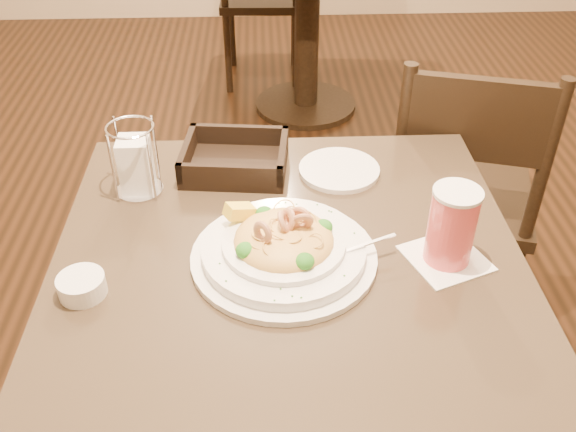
{
  "coord_description": "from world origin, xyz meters",
  "views": [
    {
      "loc": [
        -0.04,
        -0.94,
        1.56
      ],
      "look_at": [
        0.0,
        0.02,
        0.84
      ],
      "focal_mm": 40.0,
      "sensor_mm": 36.0,
      "label": 1
    }
  ],
  "objects_px": {
    "drink_glass": "(452,227)",
    "pasta_bowl": "(284,247)",
    "side_plate": "(339,170)",
    "dining_chair_near": "(460,192)",
    "background_table": "(307,9)",
    "main_table": "(288,342)",
    "napkin_caddy": "(136,164)",
    "bread_basket": "(235,161)",
    "butter_ramekin": "(82,286)"
  },
  "relations": [
    {
      "from": "main_table",
      "to": "drink_glass",
      "type": "bearing_deg",
      "value": -4.29
    },
    {
      "from": "pasta_bowl",
      "to": "bread_basket",
      "type": "relative_size",
      "value": 1.55
    },
    {
      "from": "pasta_bowl",
      "to": "napkin_caddy",
      "type": "distance_m",
      "value": 0.39
    },
    {
      "from": "main_table",
      "to": "pasta_bowl",
      "type": "height_order",
      "value": "pasta_bowl"
    },
    {
      "from": "background_table",
      "to": "dining_chair_near",
      "type": "bearing_deg",
      "value": -77.32
    },
    {
      "from": "pasta_bowl",
      "to": "side_plate",
      "type": "xyz_separation_m",
      "value": [
        0.14,
        0.3,
        -0.03
      ]
    },
    {
      "from": "drink_glass",
      "to": "napkin_caddy",
      "type": "distance_m",
      "value": 0.66
    },
    {
      "from": "butter_ramekin",
      "to": "dining_chair_near",
      "type": "bearing_deg",
      "value": 36.6
    },
    {
      "from": "pasta_bowl",
      "to": "drink_glass",
      "type": "xyz_separation_m",
      "value": [
        0.31,
        -0.01,
        0.05
      ]
    },
    {
      "from": "dining_chair_near",
      "to": "side_plate",
      "type": "bearing_deg",
      "value": 51.93
    },
    {
      "from": "pasta_bowl",
      "to": "side_plate",
      "type": "distance_m",
      "value": 0.33
    },
    {
      "from": "drink_glass",
      "to": "bread_basket",
      "type": "bearing_deg",
      "value": 140.43
    },
    {
      "from": "main_table",
      "to": "side_plate",
      "type": "bearing_deg",
      "value": 66.07
    },
    {
      "from": "background_table",
      "to": "napkin_caddy",
      "type": "xyz_separation_m",
      "value": [
        -0.5,
        -1.87,
        0.31
      ]
    },
    {
      "from": "bread_basket",
      "to": "side_plate",
      "type": "relative_size",
      "value": 1.36
    },
    {
      "from": "main_table",
      "to": "butter_ramekin",
      "type": "xyz_separation_m",
      "value": [
        -0.37,
        -0.09,
        0.26
      ]
    },
    {
      "from": "dining_chair_near",
      "to": "bread_basket",
      "type": "xyz_separation_m",
      "value": [
        -0.64,
        -0.27,
        0.29
      ]
    },
    {
      "from": "napkin_caddy",
      "to": "butter_ramekin",
      "type": "relative_size",
      "value": 1.91
    },
    {
      "from": "main_table",
      "to": "bread_basket",
      "type": "bearing_deg",
      "value": 108.97
    },
    {
      "from": "dining_chair_near",
      "to": "bread_basket",
      "type": "bearing_deg",
      "value": 38.75
    },
    {
      "from": "bread_basket",
      "to": "pasta_bowl",
      "type": "bearing_deg",
      "value": -73.15
    },
    {
      "from": "main_table",
      "to": "pasta_bowl",
      "type": "relative_size",
      "value": 2.32
    },
    {
      "from": "drink_glass",
      "to": "pasta_bowl",
      "type": "bearing_deg",
      "value": 177.85
    },
    {
      "from": "main_table",
      "to": "butter_ramekin",
      "type": "height_order",
      "value": "butter_ramekin"
    },
    {
      "from": "main_table",
      "to": "napkin_caddy",
      "type": "relative_size",
      "value": 5.57
    },
    {
      "from": "background_table",
      "to": "butter_ramekin",
      "type": "bearing_deg",
      "value": -104.19
    },
    {
      "from": "bread_basket",
      "to": "side_plate",
      "type": "xyz_separation_m",
      "value": [
        0.24,
        -0.02,
        -0.02
      ]
    },
    {
      "from": "drink_glass",
      "to": "bread_basket",
      "type": "height_order",
      "value": "drink_glass"
    },
    {
      "from": "butter_ramekin",
      "to": "side_plate",
      "type": "bearing_deg",
      "value": 37.13
    },
    {
      "from": "main_table",
      "to": "background_table",
      "type": "height_order",
      "value": "same"
    },
    {
      "from": "side_plate",
      "to": "dining_chair_near",
      "type": "bearing_deg",
      "value": 35.94
    },
    {
      "from": "drink_glass",
      "to": "side_plate",
      "type": "distance_m",
      "value": 0.36
    },
    {
      "from": "pasta_bowl",
      "to": "side_plate",
      "type": "bearing_deg",
      "value": 65.32
    },
    {
      "from": "napkin_caddy",
      "to": "bread_basket",
      "type": "bearing_deg",
      "value": 20.68
    },
    {
      "from": "background_table",
      "to": "bread_basket",
      "type": "xyz_separation_m",
      "value": [
        -0.29,
        -1.79,
        0.26
      ]
    },
    {
      "from": "bread_basket",
      "to": "side_plate",
      "type": "height_order",
      "value": "bread_basket"
    },
    {
      "from": "bread_basket",
      "to": "butter_ramekin",
      "type": "height_order",
      "value": "bread_basket"
    },
    {
      "from": "napkin_caddy",
      "to": "drink_glass",
      "type": "bearing_deg",
      "value": -22.76
    },
    {
      "from": "background_table",
      "to": "dining_chair_near",
      "type": "distance_m",
      "value": 1.56
    },
    {
      "from": "dining_chair_near",
      "to": "butter_ramekin",
      "type": "xyz_separation_m",
      "value": [
        -0.9,
        -0.67,
        0.28
      ]
    },
    {
      "from": "napkin_caddy",
      "to": "side_plate",
      "type": "bearing_deg",
      "value": 7.12
    },
    {
      "from": "background_table",
      "to": "pasta_bowl",
      "type": "distance_m",
      "value": 2.14
    },
    {
      "from": "main_table",
      "to": "pasta_bowl",
      "type": "distance_m",
      "value": 0.27
    },
    {
      "from": "background_table",
      "to": "pasta_bowl",
      "type": "xyz_separation_m",
      "value": [
        -0.19,
        -2.11,
        0.27
      ]
    },
    {
      "from": "pasta_bowl",
      "to": "side_plate",
      "type": "height_order",
      "value": "pasta_bowl"
    },
    {
      "from": "dining_chair_near",
      "to": "pasta_bowl",
      "type": "relative_size",
      "value": 2.4
    },
    {
      "from": "napkin_caddy",
      "to": "main_table",
      "type": "bearing_deg",
      "value": -36.73
    },
    {
      "from": "pasta_bowl",
      "to": "drink_glass",
      "type": "height_order",
      "value": "drink_glass"
    },
    {
      "from": "dining_chair_near",
      "to": "side_plate",
      "type": "height_order",
      "value": "dining_chair_near"
    },
    {
      "from": "pasta_bowl",
      "to": "drink_glass",
      "type": "distance_m",
      "value": 0.31
    }
  ]
}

